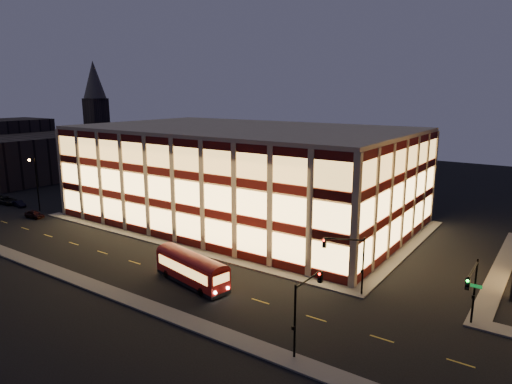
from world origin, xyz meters
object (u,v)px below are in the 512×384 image
Objects in this scene: parked_car_1 at (19,204)px; trolley_bus at (192,267)px; parked_car_2 at (7,201)px; parked_car_0 at (34,214)px; parked_car_3 at (1,199)px.

trolley_bus is at bearing -92.09° from parked_car_1.
parked_car_2 is (-3.76, -0.16, 0.11)m from parked_car_1.
parked_car_1 is at bearing 69.98° from parked_car_0.
parked_car_0 is 15.28m from parked_car_3.
trolley_bus reaches higher than parked_car_0.
parked_car_2 is 2.10m from parked_car_3.
parked_car_3 is at bearing 76.50° from parked_car_0.
trolley_bus is 38.41m from parked_car_0.
parked_car_1 is (-47.35, 7.14, -1.30)m from trolley_bus.
parked_car_1 is 0.79× the size of parked_car_3.
parked_car_0 is at bearing -104.48° from parked_car_2.
trolley_bus reaches higher than parked_car_2.
parked_car_3 is at bearing 87.04° from parked_car_2.
trolley_bus reaches higher than parked_car_1.
parked_car_1 is at bearing -91.81° from parked_car_2.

